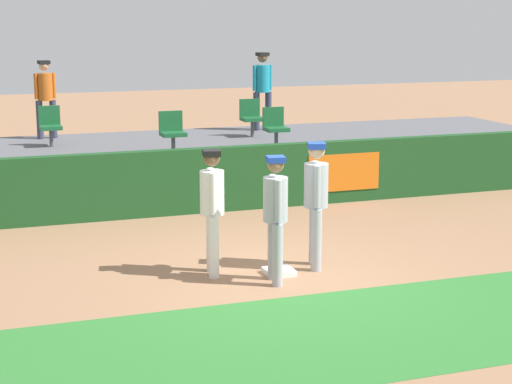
% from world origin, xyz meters
% --- Properties ---
extents(ground_plane, '(60.00, 60.00, 0.00)m').
position_xyz_m(ground_plane, '(0.00, 0.00, 0.00)').
color(ground_plane, '#936B4C').
extents(grass_foreground_strip, '(18.00, 2.80, 0.01)m').
position_xyz_m(grass_foreground_strip, '(0.00, -2.30, 0.00)').
color(grass_foreground_strip, '#2D722D').
rests_on(grass_foreground_strip, ground_plane).
extents(first_base, '(0.40, 0.40, 0.08)m').
position_xyz_m(first_base, '(0.06, 0.07, 0.04)').
color(first_base, white).
rests_on(first_base, ground_plane).
extents(player_fielder_home, '(0.41, 0.54, 1.79)m').
position_xyz_m(player_fielder_home, '(-0.82, 0.40, 1.03)').
color(player_fielder_home, white).
rests_on(player_fielder_home, ground_plane).
extents(player_runner_visitor, '(0.38, 0.49, 1.76)m').
position_xyz_m(player_runner_visitor, '(-0.12, -0.25, 1.02)').
color(player_runner_visitor, '#9EA3AD').
rests_on(player_runner_visitor, ground_plane).
extents(player_coach_visitor, '(0.44, 0.49, 1.84)m').
position_xyz_m(player_coach_visitor, '(0.68, 0.23, 1.07)').
color(player_coach_visitor, '#9EA3AD').
rests_on(player_coach_visitor, ground_plane).
extents(field_wall, '(18.00, 0.26, 1.21)m').
position_xyz_m(field_wall, '(0.01, 4.18, 0.61)').
color(field_wall, '#19471E').
rests_on(field_wall, ground_plane).
extents(bleacher_platform, '(18.00, 4.80, 0.90)m').
position_xyz_m(bleacher_platform, '(0.00, 6.75, 0.45)').
color(bleacher_platform, '#59595E').
rests_on(bleacher_platform, ground_plane).
extents(seat_back_right, '(0.47, 0.44, 0.84)m').
position_xyz_m(seat_back_right, '(2.17, 7.42, 1.37)').
color(seat_back_right, '#4C4C51').
rests_on(seat_back_right, bleacher_platform).
extents(seat_back_left, '(0.44, 0.44, 0.84)m').
position_xyz_m(seat_back_left, '(-2.30, 7.42, 1.37)').
color(seat_back_left, '#4C4C51').
rests_on(seat_back_left, bleacher_platform).
extents(seat_front_right, '(0.45, 0.44, 0.84)m').
position_xyz_m(seat_front_right, '(2.07, 5.62, 1.37)').
color(seat_front_right, '#4C4C51').
rests_on(seat_front_right, bleacher_platform).
extents(seat_front_center, '(0.48, 0.44, 0.84)m').
position_xyz_m(seat_front_center, '(-0.11, 5.62, 1.37)').
color(seat_front_center, '#4C4C51').
rests_on(seat_front_center, bleacher_platform).
extents(spectator_hooded, '(0.51, 0.40, 1.84)m').
position_xyz_m(spectator_hooded, '(2.77, 8.36, 1.97)').
color(spectator_hooded, '#33384C').
rests_on(spectator_hooded, bleacher_platform).
extents(spectator_capped, '(0.48, 0.38, 1.73)m').
position_xyz_m(spectator_capped, '(-2.26, 8.60, 1.90)').
color(spectator_capped, '#33384C').
rests_on(spectator_capped, bleacher_platform).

